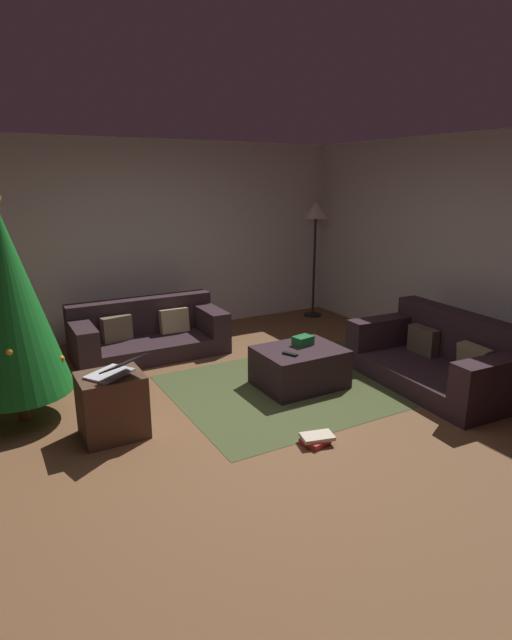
{
  "coord_description": "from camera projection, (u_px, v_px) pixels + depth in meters",
  "views": [
    {
      "loc": [
        -1.9,
        -3.61,
        2.11
      ],
      "look_at": [
        0.46,
        0.58,
        0.75
      ],
      "focal_mm": 28.36,
      "sensor_mm": 36.0,
      "label": 1
    }
  ],
  "objects": [
    {
      "name": "couch_right",
      "position": [
        442.0,
        358.0,
        5.31
      ],
      "size": [
        1.09,
        1.82,
        0.73
      ],
      "rotation": [
        0.0,
        0.0,
        1.51
      ],
      "color": "#2D1E23",
      "rests_on": "ground_plane"
    },
    {
      "name": "ottoman",
      "position": [
        299.0,
        367.0,
        5.26
      ],
      "size": [
        0.86,
        0.68,
        0.41
      ],
      "primitive_type": "cube",
      "color": "#2D1E23",
      "rests_on": "ground_plane"
    },
    {
      "name": "book_stack",
      "position": [
        316.0,
        439.0,
        4.14
      ],
      "size": [
        0.3,
        0.24,
        0.08
      ],
      "color": "#B7332D",
      "rests_on": "ground_plane"
    },
    {
      "name": "christmas_tree",
      "position": [
        8.0,
        302.0,
        4.28
      ],
      "size": [
        0.92,
        0.92,
        2.0
      ],
      "color": "brown",
      "rests_on": "ground_plane"
    },
    {
      "name": "area_rug",
      "position": [
        299.0,
        385.0,
        5.32
      ],
      "size": [
        2.6,
        2.0,
        0.01
      ],
      "primitive_type": "cube",
      "color": "#414A27",
      "rests_on": "ground_plane"
    },
    {
      "name": "laptop",
      "position": [
        115.0,
        370.0,
        4.1
      ],
      "size": [
        0.52,
        0.54,
        0.19
      ],
      "color": "silver",
      "rests_on": "side_table"
    },
    {
      "name": "corner_lamp",
      "position": [
        316.0,
        219.0,
        7.6
      ],
      "size": [
        0.36,
        0.36,
        1.76
      ],
      "color": "black",
      "rests_on": "ground_plane"
    },
    {
      "name": "gift_box",
      "position": [
        303.0,
        341.0,
        5.3
      ],
      "size": [
        0.22,
        0.18,
        0.1
      ],
      "primitive_type": "cube",
      "rotation": [
        0.0,
        0.0,
        0.17
      ],
      "color": "#19662D",
      "rests_on": "ottoman"
    },
    {
      "name": "tv_remote",
      "position": [
        290.0,
        354.0,
        5.01
      ],
      "size": [
        0.11,
        0.17,
        0.02
      ],
      "primitive_type": "cube",
      "rotation": [
        0.0,
        0.0,
        0.43
      ],
      "color": "black",
      "rests_on": "ottoman"
    },
    {
      "name": "rear_partition",
      "position": [
        133.0,
        240.0,
        6.77
      ],
      "size": [
        6.4,
        0.12,
        2.6
      ],
      "primitive_type": "cube",
      "color": "beige",
      "rests_on": "ground_plane"
    },
    {
      "name": "couch_left",
      "position": [
        147.0,
        333.0,
        6.23
      ],
      "size": [
        1.82,
        0.88,
        0.65
      ],
      "rotation": [
        0.0,
        0.0,
        3.13
      ],
      "color": "#2D1E23",
      "rests_on": "ground_plane"
    },
    {
      "name": "corner_partition",
      "position": [
        491.0,
        253.0,
        5.62
      ],
      "size": [
        0.12,
        6.4,
        2.6
      ],
      "primitive_type": "cube",
      "color": "beige",
      "rests_on": "ground_plane"
    },
    {
      "name": "ground_plane",
      "position": [
        243.0,
        423.0,
        4.49
      ],
      "size": [
        6.4,
        6.4,
        0.0
      ],
      "primitive_type": "plane",
      "color": "brown"
    },
    {
      "name": "side_table",
      "position": [
        112.0,
        405.0,
        4.22
      ],
      "size": [
        0.52,
        0.44,
        0.54
      ],
      "primitive_type": "cube",
      "color": "#4C3323",
      "rests_on": "ground_plane"
    }
  ]
}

